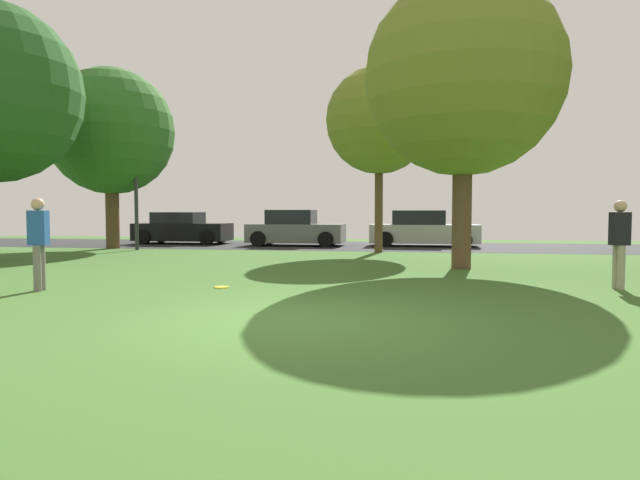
{
  "coord_description": "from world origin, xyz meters",
  "views": [
    {
      "loc": [
        1.69,
        -7.23,
        1.47
      ],
      "look_at": [
        0.0,
        2.4,
        0.96
      ],
      "focal_mm": 31.16,
      "sensor_mm": 36.0,
      "label": 1
    }
  ],
  "objects_px": {
    "person_catcher": "(39,239)",
    "street_lamp_post": "(136,190)",
    "oak_tree_center": "(464,77)",
    "parked_car_silver": "(423,230)",
    "parked_car_grey": "(295,230)",
    "maple_tree_near": "(111,132)",
    "parked_car_black": "(182,229)",
    "person_thrower": "(619,240)",
    "birch_tree_lone": "(379,121)",
    "frisbee_disc": "(222,287)"
  },
  "relations": [
    {
      "from": "person_thrower",
      "to": "frisbee_disc",
      "type": "bearing_deg",
      "value": -2.28
    },
    {
      "from": "frisbee_disc",
      "to": "parked_car_silver",
      "type": "relative_size",
      "value": 0.06
    },
    {
      "from": "maple_tree_near",
      "to": "parked_car_black",
      "type": "distance_m",
      "value": 5.35
    },
    {
      "from": "maple_tree_near",
      "to": "parked_car_grey",
      "type": "relative_size",
      "value": 1.74
    },
    {
      "from": "parked_car_silver",
      "to": "street_lamp_post",
      "type": "relative_size",
      "value": 0.99
    },
    {
      "from": "person_thrower",
      "to": "parked_car_silver",
      "type": "bearing_deg",
      "value": -85.18
    },
    {
      "from": "person_thrower",
      "to": "parked_car_grey",
      "type": "distance_m",
      "value": 14.68
    },
    {
      "from": "frisbee_disc",
      "to": "parked_car_grey",
      "type": "bearing_deg",
      "value": 96.25
    },
    {
      "from": "parked_car_black",
      "to": "person_thrower",
      "type": "bearing_deg",
      "value": -40.81
    },
    {
      "from": "oak_tree_center",
      "to": "street_lamp_post",
      "type": "bearing_deg",
      "value": 157.48
    },
    {
      "from": "person_thrower",
      "to": "person_catcher",
      "type": "distance_m",
      "value": 10.82
    },
    {
      "from": "maple_tree_near",
      "to": "parked_car_grey",
      "type": "xyz_separation_m",
      "value": [
        6.72,
        2.86,
        -3.87
      ]
    },
    {
      "from": "frisbee_disc",
      "to": "parked_car_grey",
      "type": "xyz_separation_m",
      "value": [
        -1.41,
        12.87,
        0.67
      ]
    },
    {
      "from": "person_catcher",
      "to": "frisbee_disc",
      "type": "bearing_deg",
      "value": 5.18
    },
    {
      "from": "person_catcher",
      "to": "parked_car_grey",
      "type": "height_order",
      "value": "person_catcher"
    },
    {
      "from": "frisbee_disc",
      "to": "parked_car_grey",
      "type": "height_order",
      "value": "parked_car_grey"
    },
    {
      "from": "maple_tree_near",
      "to": "oak_tree_center",
      "type": "distance_m",
      "value": 14.04
    },
    {
      "from": "birch_tree_lone",
      "to": "frisbee_disc",
      "type": "height_order",
      "value": "birch_tree_lone"
    },
    {
      "from": "person_catcher",
      "to": "parked_car_silver",
      "type": "height_order",
      "value": "person_catcher"
    },
    {
      "from": "maple_tree_near",
      "to": "parked_car_black",
      "type": "bearing_deg",
      "value": 67.7
    },
    {
      "from": "maple_tree_near",
      "to": "street_lamp_post",
      "type": "xyz_separation_m",
      "value": [
        1.37,
        -0.66,
        -2.3
      ]
    },
    {
      "from": "oak_tree_center",
      "to": "street_lamp_post",
      "type": "height_order",
      "value": "oak_tree_center"
    },
    {
      "from": "birch_tree_lone",
      "to": "parked_car_black",
      "type": "bearing_deg",
      "value": 157.78
    },
    {
      "from": "maple_tree_near",
      "to": "frisbee_disc",
      "type": "relative_size",
      "value": 25.99
    },
    {
      "from": "oak_tree_center",
      "to": "person_thrower",
      "type": "xyz_separation_m",
      "value": [
        2.63,
        -3.4,
        -3.93
      ]
    },
    {
      "from": "birch_tree_lone",
      "to": "street_lamp_post",
      "type": "distance_m",
      "value": 9.41
    },
    {
      "from": "birch_tree_lone",
      "to": "maple_tree_near",
      "type": "bearing_deg",
      "value": 178.24
    },
    {
      "from": "oak_tree_center",
      "to": "parked_car_silver",
      "type": "distance_m",
      "value": 9.87
    },
    {
      "from": "oak_tree_center",
      "to": "person_catcher",
      "type": "relative_size",
      "value": 4.31
    },
    {
      "from": "maple_tree_near",
      "to": "birch_tree_lone",
      "type": "relative_size",
      "value": 1.07
    },
    {
      "from": "maple_tree_near",
      "to": "parked_car_grey",
      "type": "height_order",
      "value": "maple_tree_near"
    },
    {
      "from": "oak_tree_center",
      "to": "parked_car_grey",
      "type": "bearing_deg",
      "value": 126.79
    },
    {
      "from": "maple_tree_near",
      "to": "street_lamp_post",
      "type": "distance_m",
      "value": 2.76
    },
    {
      "from": "maple_tree_near",
      "to": "street_lamp_post",
      "type": "height_order",
      "value": "maple_tree_near"
    },
    {
      "from": "person_catcher",
      "to": "street_lamp_post",
      "type": "height_order",
      "value": "street_lamp_post"
    },
    {
      "from": "birch_tree_lone",
      "to": "parked_car_grey",
      "type": "bearing_deg",
      "value": 139.64
    },
    {
      "from": "parked_car_black",
      "to": "parked_car_grey",
      "type": "bearing_deg",
      "value": -5.62
    },
    {
      "from": "parked_car_grey",
      "to": "street_lamp_post",
      "type": "relative_size",
      "value": 0.9
    },
    {
      "from": "person_catcher",
      "to": "parked_car_grey",
      "type": "xyz_separation_m",
      "value": [
        1.77,
        13.8,
        -0.26
      ]
    },
    {
      "from": "frisbee_disc",
      "to": "parked_car_black",
      "type": "height_order",
      "value": "parked_car_black"
    },
    {
      "from": "person_thrower",
      "to": "parked_car_grey",
      "type": "xyz_separation_m",
      "value": [
        -8.85,
        11.71,
        -0.24
      ]
    },
    {
      "from": "maple_tree_near",
      "to": "parked_car_grey",
      "type": "distance_m",
      "value": 8.26
    },
    {
      "from": "person_catcher",
      "to": "street_lamp_post",
      "type": "xyz_separation_m",
      "value": [
        -3.57,
        10.29,
        1.3
      ]
    },
    {
      "from": "birch_tree_lone",
      "to": "parked_car_grey",
      "type": "height_order",
      "value": "birch_tree_lone"
    },
    {
      "from": "frisbee_disc",
      "to": "parked_car_silver",
      "type": "height_order",
      "value": "parked_car_silver"
    },
    {
      "from": "parked_car_black",
      "to": "parked_car_silver",
      "type": "bearing_deg",
      "value": 0.35
    },
    {
      "from": "person_thrower",
      "to": "oak_tree_center",
      "type": "bearing_deg",
      "value": -63.44
    },
    {
      "from": "frisbee_disc",
      "to": "parked_car_grey",
      "type": "distance_m",
      "value": 12.97
    },
    {
      "from": "street_lamp_post",
      "to": "maple_tree_near",
      "type": "bearing_deg",
      "value": 154.41
    },
    {
      "from": "person_catcher",
      "to": "frisbee_disc",
      "type": "relative_size",
      "value": 6.34
    }
  ]
}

